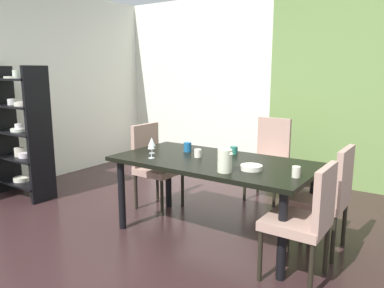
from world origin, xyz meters
TOP-DOWN VIEW (x-y plane):
  - ground_plane at (0.00, 0.00)m, footprint 5.26×5.43m
  - back_panel_interior at (-1.27, 2.67)m, footprint 2.71×0.10m
  - garden_window_panel at (1.35, 2.67)m, footprint 2.55×0.10m
  - dining_table at (0.49, 0.37)m, footprint 1.86×0.95m
  - chair_left_far at (-0.49, 0.67)m, footprint 0.45×0.44m
  - chair_head_far at (0.49, 1.71)m, footprint 0.44×0.45m
  - chair_right_near at (1.46, 0.08)m, footprint 0.44×0.44m
  - chair_right_far at (1.46, 0.67)m, footprint 0.44×0.44m
  - display_shelf at (-2.08, 0.04)m, footprint 0.80×0.33m
  - wine_glass_near_shelf at (-0.17, 0.27)m, footprint 0.08×0.08m
  - wine_glass_north at (-0.03, 0.10)m, footprint 0.07×0.07m
  - serving_bowl_front at (0.93, 0.25)m, footprint 0.19×0.19m
  - cup_near_window at (0.08, 0.53)m, footprint 0.08×0.08m
  - cup_center at (0.53, 0.70)m, footprint 0.07×0.07m
  - cup_west at (1.32, 0.24)m, footprint 0.07×0.07m
  - cup_corner at (0.31, 0.38)m, footprint 0.07×0.07m
  - pitcher_east at (0.79, 0.06)m, footprint 0.13×0.12m

SIDE VIEW (x-z plane):
  - ground_plane at x=0.00m, z-range -0.02..0.00m
  - chair_right_near at x=1.46m, z-range 0.06..0.96m
  - chair_right_far at x=1.46m, z-range 0.05..0.99m
  - chair_left_far at x=-0.49m, z-range 0.05..1.01m
  - chair_head_far at x=0.49m, z-range 0.04..1.03m
  - dining_table at x=0.49m, z-range 0.29..1.04m
  - serving_bowl_front at x=0.93m, z-range 0.75..0.78m
  - cup_center at x=0.53m, z-range 0.75..0.82m
  - cup_corner at x=0.31m, z-range 0.75..0.82m
  - cup_west at x=1.32m, z-range 0.75..0.83m
  - cup_near_window at x=0.08m, z-range 0.75..0.84m
  - display_shelf at x=-2.08m, z-range 0.01..1.62m
  - pitcher_east at x=0.79m, z-range 0.75..0.94m
  - wine_glass_near_shelf at x=-0.17m, z-range 0.78..0.94m
  - wine_glass_north at x=-0.03m, z-range 0.78..0.94m
  - back_panel_interior at x=-1.27m, z-range 0.00..2.68m
  - garden_window_panel at x=1.35m, z-range 0.00..2.68m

